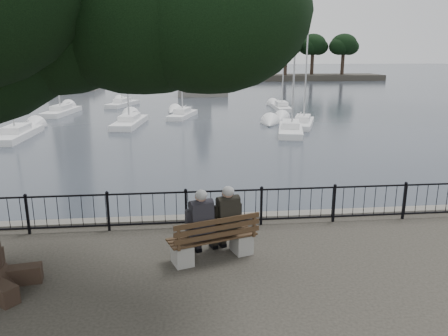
{
  "coord_description": "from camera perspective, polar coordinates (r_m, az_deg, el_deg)",
  "views": [
    {
      "loc": [
        -1.13,
        -8.31,
        4.49
      ],
      "look_at": [
        0.0,
        2.5,
        1.6
      ],
      "focal_mm": 35.0,
      "sensor_mm": 36.0,
      "label": 1
    }
  ],
  "objects": [
    {
      "name": "harbor",
      "position": [
        12.41,
        -0.24,
        -8.81
      ],
      "size": [
        260.0,
        260.0,
        1.2
      ],
      "color": "#64605A",
      "rests_on": "ground"
    },
    {
      "name": "railing",
      "position": [
        11.56,
        -0.0,
        -4.99
      ],
      "size": [
        22.06,
        0.06,
        1.0
      ],
      "color": "black",
      "rests_on": "ground"
    },
    {
      "name": "bench",
      "position": [
        9.87,
        -1.39,
        -9.8
      ],
      "size": [
        2.08,
        1.19,
        1.05
      ],
      "color": "gray",
      "rests_on": "ground"
    },
    {
      "name": "person_left",
      "position": [
        9.7,
        -3.29,
        -7.69
      ],
      "size": [
        0.66,
        0.91,
        1.67
      ],
      "color": "black",
      "rests_on": "ground"
    },
    {
      "name": "person_right",
      "position": [
        9.93,
        0.14,
        -7.12
      ],
      "size": [
        0.66,
        0.91,
        1.67
      ],
      "color": "black",
      "rests_on": "ground"
    },
    {
      "name": "lighthouse",
      "position": [
        72.63,
        -20.58,
        19.47
      ],
      "size": [
        9.61,
        9.61,
        29.53
      ],
      "color": "#64605A",
      "rests_on": "ground"
    },
    {
      "name": "lion_monument",
      "position": [
        58.4,
        -2.94,
        11.78
      ],
      "size": [
        6.3,
        6.3,
        9.22
      ],
      "color": "#64605A",
      "rests_on": "ground"
    },
    {
      "name": "sailboat_a",
      "position": [
        31.91,
        -25.43,
        4.15
      ],
      "size": [
        1.83,
        5.86,
        11.8
      ],
      "color": "white",
      "rests_on": "ground"
    },
    {
      "name": "sailboat_b",
      "position": [
        34.67,
        -12.22,
        6.02
      ],
      "size": [
        2.47,
        6.13,
        12.35
      ],
      "color": "white",
      "rests_on": "ground"
    },
    {
      "name": "sailboat_c",
      "position": [
        31.06,
        8.7,
        5.15
      ],
      "size": [
        2.9,
        5.9,
        11.21
      ],
      "color": "white",
      "rests_on": "ground"
    },
    {
      "name": "sailboat_d",
      "position": [
        34.17,
        10.24,
        5.88
      ],
      "size": [
        3.11,
        5.29,
        8.38
      ],
      "color": "white",
      "rests_on": "ground"
    },
    {
      "name": "sailboat_e",
      "position": [
        42.74,
        -20.47,
        7.07
      ],
      "size": [
        2.52,
        6.08,
        12.79
      ],
      "color": "white",
      "rests_on": "ground"
    },
    {
      "name": "sailboat_f",
      "position": [
        38.39,
        -5.43,
        7.12
      ],
      "size": [
        2.84,
        5.18,
        11.02
      ],
      "color": "white",
      "rests_on": "ground"
    },
    {
      "name": "sailboat_g",
      "position": [
        43.9,
        7.5,
        7.98
      ],
      "size": [
        1.57,
        4.91,
        9.35
      ],
      "color": "white",
      "rests_on": "ground"
    },
    {
      "name": "sailboat_h",
      "position": [
        47.64,
        -13.12,
        8.34
      ],
      "size": [
        3.19,
        5.47,
        12.31
      ],
      "color": "white",
      "rests_on": "ground"
    },
    {
      "name": "far_shore",
      "position": [
        91.74,
        11.27,
        13.69
      ],
      "size": [
        30.0,
        8.6,
        9.18
      ],
      "color": "#2B2822",
      "rests_on": "ground"
    }
  ]
}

